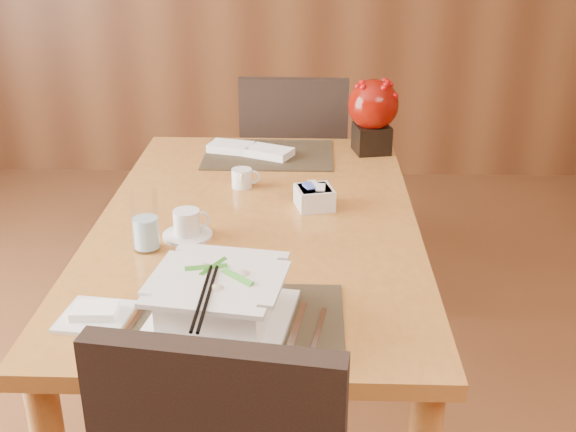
{
  "coord_description": "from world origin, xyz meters",
  "views": [
    {
      "loc": [
        0.15,
        -1.26,
        1.58
      ],
      "look_at": [
        0.1,
        0.35,
        0.87
      ],
      "focal_mm": 45.0,
      "sensor_mm": 36.0,
      "label": 1
    }
  ],
  "objects_px": {
    "sugar_caddy": "(314,198)",
    "far_chair": "(295,170)",
    "creamer_jug": "(242,178)",
    "berry_decor": "(373,111)",
    "soup_setting": "(219,301)",
    "bread_plate": "(96,317)",
    "water_glass": "(145,220)",
    "dining_table": "(258,249)",
    "coffee_cup": "(187,226)"
  },
  "relations": [
    {
      "from": "sugar_caddy",
      "to": "far_chair",
      "type": "xyz_separation_m",
      "value": [
        -0.08,
        0.89,
        -0.24
      ]
    },
    {
      "from": "creamer_jug",
      "to": "berry_decor",
      "type": "height_order",
      "value": "berry_decor"
    },
    {
      "from": "soup_setting",
      "to": "sugar_caddy",
      "type": "height_order",
      "value": "soup_setting"
    },
    {
      "from": "berry_decor",
      "to": "bread_plate",
      "type": "bearing_deg",
      "value": -120.52
    },
    {
      "from": "creamer_jug",
      "to": "sugar_caddy",
      "type": "height_order",
      "value": "sugar_caddy"
    },
    {
      "from": "water_glass",
      "to": "berry_decor",
      "type": "height_order",
      "value": "berry_decor"
    },
    {
      "from": "dining_table",
      "to": "sugar_caddy",
      "type": "bearing_deg",
      "value": 28.52
    },
    {
      "from": "dining_table",
      "to": "far_chair",
      "type": "distance_m",
      "value": 0.99
    },
    {
      "from": "sugar_caddy",
      "to": "far_chair",
      "type": "bearing_deg",
      "value": 95.1
    },
    {
      "from": "soup_setting",
      "to": "bread_plate",
      "type": "height_order",
      "value": "soup_setting"
    },
    {
      "from": "berry_decor",
      "to": "bread_plate",
      "type": "xyz_separation_m",
      "value": [
        -0.67,
        -1.14,
        -0.14
      ]
    },
    {
      "from": "dining_table",
      "to": "sugar_caddy",
      "type": "height_order",
      "value": "sugar_caddy"
    },
    {
      "from": "dining_table",
      "to": "creamer_jug",
      "type": "height_order",
      "value": "creamer_jug"
    },
    {
      "from": "coffee_cup",
      "to": "water_glass",
      "type": "xyz_separation_m",
      "value": [
        -0.09,
        -0.08,
        0.05
      ]
    },
    {
      "from": "water_glass",
      "to": "berry_decor",
      "type": "distance_m",
      "value": 1.03
    },
    {
      "from": "dining_table",
      "to": "soup_setting",
      "type": "distance_m",
      "value": 0.58
    },
    {
      "from": "berry_decor",
      "to": "bread_plate",
      "type": "distance_m",
      "value": 1.34
    },
    {
      "from": "dining_table",
      "to": "water_glass",
      "type": "relative_size",
      "value": 9.17
    },
    {
      "from": "far_chair",
      "to": "dining_table",
      "type": "bearing_deg",
      "value": 86.29
    },
    {
      "from": "water_glass",
      "to": "dining_table",
      "type": "bearing_deg",
      "value": 36.91
    },
    {
      "from": "creamer_jug",
      "to": "berry_decor",
      "type": "bearing_deg",
      "value": 34.55
    },
    {
      "from": "soup_setting",
      "to": "coffee_cup",
      "type": "distance_m",
      "value": 0.46
    },
    {
      "from": "coffee_cup",
      "to": "water_glass",
      "type": "height_order",
      "value": "water_glass"
    },
    {
      "from": "soup_setting",
      "to": "water_glass",
      "type": "distance_m",
      "value": 0.43
    },
    {
      "from": "water_glass",
      "to": "sugar_caddy",
      "type": "height_order",
      "value": "water_glass"
    },
    {
      "from": "dining_table",
      "to": "bread_plate",
      "type": "height_order",
      "value": "bread_plate"
    },
    {
      "from": "soup_setting",
      "to": "dining_table",
      "type": "bearing_deg",
      "value": 94.79
    },
    {
      "from": "sugar_caddy",
      "to": "berry_decor",
      "type": "xyz_separation_m",
      "value": [
        0.2,
        0.51,
        0.12
      ]
    },
    {
      "from": "soup_setting",
      "to": "water_glass",
      "type": "bearing_deg",
      "value": 131.62
    },
    {
      "from": "water_glass",
      "to": "far_chair",
      "type": "relative_size",
      "value": 0.17
    },
    {
      "from": "sugar_caddy",
      "to": "coffee_cup",
      "type": "bearing_deg",
      "value": -148.06
    },
    {
      "from": "creamer_jug",
      "to": "coffee_cup",
      "type": "bearing_deg",
      "value": -112.29
    },
    {
      "from": "coffee_cup",
      "to": "berry_decor",
      "type": "distance_m",
      "value": 0.91
    },
    {
      "from": "berry_decor",
      "to": "far_chair",
      "type": "xyz_separation_m",
      "value": [
        -0.28,
        0.38,
        -0.36
      ]
    },
    {
      "from": "coffee_cup",
      "to": "berry_decor",
      "type": "height_order",
      "value": "berry_decor"
    },
    {
      "from": "creamer_jug",
      "to": "sugar_caddy",
      "type": "bearing_deg",
      "value": -39.67
    },
    {
      "from": "berry_decor",
      "to": "far_chair",
      "type": "bearing_deg",
      "value": 126.71
    },
    {
      "from": "water_glass",
      "to": "berry_decor",
      "type": "relative_size",
      "value": 0.62
    },
    {
      "from": "berry_decor",
      "to": "bread_plate",
      "type": "height_order",
      "value": "berry_decor"
    },
    {
      "from": "sugar_caddy",
      "to": "far_chair",
      "type": "distance_m",
      "value": 0.93
    },
    {
      "from": "water_glass",
      "to": "bread_plate",
      "type": "height_order",
      "value": "water_glass"
    },
    {
      "from": "soup_setting",
      "to": "sugar_caddy",
      "type": "relative_size",
      "value": 3.28
    },
    {
      "from": "coffee_cup",
      "to": "far_chair",
      "type": "bearing_deg",
      "value": 76.75
    },
    {
      "from": "sugar_caddy",
      "to": "creamer_jug",
      "type": "bearing_deg",
      "value": 145.62
    },
    {
      "from": "berry_decor",
      "to": "bread_plate",
      "type": "relative_size",
      "value": 1.81
    },
    {
      "from": "creamer_jug",
      "to": "bread_plate",
      "type": "height_order",
      "value": "creamer_jug"
    },
    {
      "from": "creamer_jug",
      "to": "far_chair",
      "type": "bearing_deg",
      "value": 73.37
    },
    {
      "from": "coffee_cup",
      "to": "sugar_caddy",
      "type": "distance_m",
      "value": 0.4
    },
    {
      "from": "creamer_jug",
      "to": "bread_plate",
      "type": "relative_size",
      "value": 0.57
    },
    {
      "from": "dining_table",
      "to": "bread_plate",
      "type": "distance_m",
      "value": 0.63
    }
  ]
}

